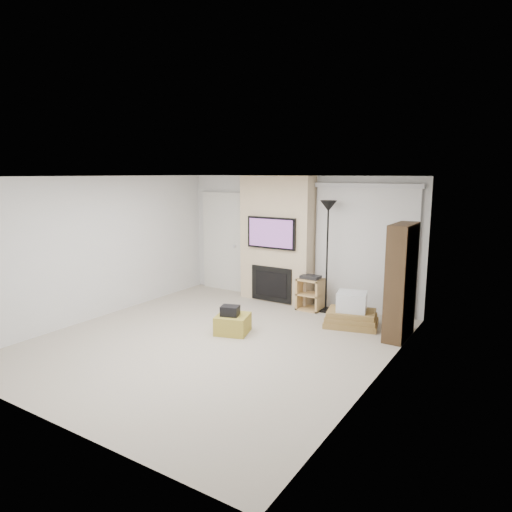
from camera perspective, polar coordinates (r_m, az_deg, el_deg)
The scene contains 16 objects.
floor at distance 7.16m, azimuth -5.20°, elevation -10.58°, with size 5.00×5.50×0.00m, color #B2A795.
ceiling at distance 6.69m, azimuth -5.55°, elevation 9.86°, with size 5.00×5.50×0.00m, color white.
wall_back at distance 9.12m, azimuth 5.18°, elevation 2.10°, with size 5.00×2.50×0.00m, color silver.
wall_front at distance 4.98m, azimuth -25.04°, elevation -5.78°, with size 5.00×2.50×0.00m, color silver.
wall_left at distance 8.55m, azimuth -18.81°, elevation 1.03°, with size 5.50×2.50×0.00m, color silver.
wall_right at distance 5.68m, azimuth 15.13°, elevation -3.25°, with size 5.50×2.50×0.00m, color silver.
hvac_vent at distance 7.13m, azimuth 1.03°, elevation 9.91°, with size 0.35×0.18×0.01m, color silver.
ottoman at distance 7.45m, azimuth -2.92°, elevation -8.47°, with size 0.50×0.50×0.30m, color #A18F33.
black_bag at distance 7.35m, azimuth -3.26°, elevation -6.85°, with size 0.28×0.22×0.16m, color black.
fireplace_wall at distance 9.10m, azimuth 2.61°, elevation 2.02°, with size 1.50×0.47×2.50m.
entry_door at distance 10.05m, azimuth -4.12°, elevation 1.75°, with size 1.02×0.11×2.14m.
vertical_blinds at distance 8.53m, azimuth 13.44°, elevation 1.45°, with size 1.98×0.10×2.37m.
floor_lamp at distance 8.39m, azimuth 8.98°, elevation 3.89°, with size 0.31×0.31×2.06m.
av_stand at distance 8.67m, azimuth 6.80°, elevation -4.46°, with size 0.45×0.38×0.66m.
box_stack at distance 7.92m, azimuth 11.84°, elevation -7.00°, with size 1.00×0.85×0.58m.
bookshelf at distance 7.38m, azimuth 17.67°, elevation -3.07°, with size 0.30×0.80×1.80m.
Camera 1 is at (4.08, -5.30, 2.55)m, focal length 32.00 mm.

